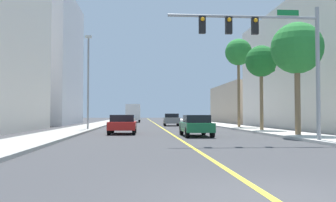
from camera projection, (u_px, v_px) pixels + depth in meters
The scene contains 15 objects.
ground at pixel (157, 125), 47.92m from camera, with size 192.00×192.00×0.00m, color #38383A.
sidewalk_left at pixel (98, 124), 47.34m from camera, with size 2.99×168.00×0.15m, color #9E9B93.
sidewalk_right at pixel (214, 124), 48.52m from camera, with size 2.99×168.00×0.15m, color beige.
lane_marking_center at pixel (157, 125), 47.92m from camera, with size 0.16×144.00×0.01m, color yellow.
building_left_far at pixel (25, 61), 49.75m from camera, with size 13.59×15.48×17.47m, color silver.
building_right_far at pixel (254, 104), 60.76m from camera, with size 10.96×19.60×6.32m, color tan.
traffic_signal_mast at pixel (270, 43), 17.90m from camera, with size 7.63×0.36×6.64m.
street_lamp at pixel (88, 77), 31.28m from camera, with size 0.56×0.28×8.10m.
palm_near at pixel (297, 49), 22.47m from camera, with size 3.20×3.20×6.98m.
palm_mid at pixel (261, 62), 29.29m from camera, with size 2.55×2.55×6.84m.
palm_far at pixel (238, 53), 36.17m from camera, with size 2.66×2.66×8.82m.
car_gray at pixel (171, 119), 43.83m from camera, with size 2.02×4.41×1.48m.
car_green at pixel (196, 125), 23.01m from camera, with size 1.74×4.16×1.36m.
car_red at pixel (123, 124), 25.76m from camera, with size 1.94×3.87×1.37m.
delivery_truck at pixel (133, 113), 62.96m from camera, with size 2.48×7.54×3.09m.
Camera 1 is at (-2.21, -5.98, 1.42)m, focal length 38.64 mm.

